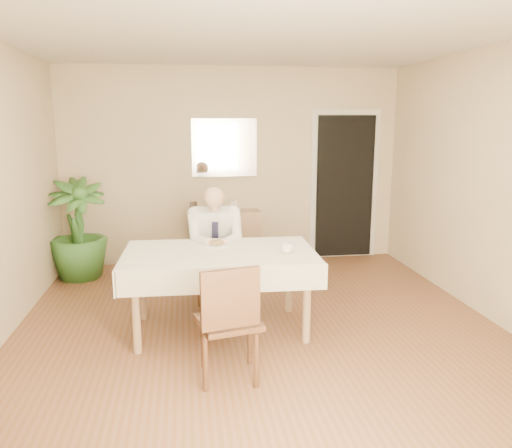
{
  "coord_description": "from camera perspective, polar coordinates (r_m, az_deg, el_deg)",
  "views": [
    {
      "loc": [
        -0.66,
        -4.18,
        1.9
      ],
      "look_at": [
        0.0,
        0.35,
        0.95
      ],
      "focal_mm": 35.0,
      "sensor_mm": 36.0,
      "label": 1
    }
  ],
  "objects": [
    {
      "name": "seated_man",
      "position": [
        5.08,
        -4.66,
        -2.08
      ],
      "size": [
        0.48,
        0.72,
        1.24
      ],
      "color": "white",
      "rests_on": "ground"
    },
    {
      "name": "food",
      "position": [
        4.68,
        -4.54,
        -2.11
      ],
      "size": [
        0.14,
        0.14,
        0.06
      ],
      "primitive_type": "ellipsoid",
      "color": "brown",
      "rests_on": "dining_table"
    },
    {
      "name": "photo_frame_right",
      "position": [
        6.64,
        -2.63,
        2.1
      ],
      "size": [
        0.1,
        0.02,
        0.14
      ],
      "primitive_type": "cube",
      "color": "silver",
      "rests_on": "sideboard"
    },
    {
      "name": "plate",
      "position": [
        4.69,
        -4.54,
        -2.37
      ],
      "size": [
        0.26,
        0.26,
        0.02
      ],
      "primitive_type": "cylinder",
      "color": "white",
      "rests_on": "dining_table"
    },
    {
      "name": "fork",
      "position": [
        4.62,
        -4.99,
        -2.36
      ],
      "size": [
        0.01,
        0.13,
        0.01
      ],
      "primitive_type": "cylinder",
      "rotation": [
        1.57,
        0.0,
        0.0
      ],
      "color": "silver",
      "rests_on": "dining_table"
    },
    {
      "name": "doorway",
      "position": [
        7.06,
        10.07,
        4.21
      ],
      "size": [
        0.96,
        0.07,
        2.1
      ],
      "color": "white",
      "rests_on": "ground"
    },
    {
      "name": "photo_frame_center",
      "position": [
        6.67,
        -5.01,
        2.11
      ],
      "size": [
        0.1,
        0.02,
        0.14
      ],
      "primitive_type": "cube",
      "color": "silver",
      "rests_on": "sideboard"
    },
    {
      "name": "window",
      "position": [
        1.88,
        12.43,
        -2.31
      ],
      "size": [
        1.34,
        0.04,
        1.44
      ],
      "color": "white",
      "rests_on": "room"
    },
    {
      "name": "chair_near",
      "position": [
        3.66,
        -3.06,
        -10.59
      ],
      "size": [
        0.51,
        0.52,
        0.91
      ],
      "rotation": [
        0.0,
        0.0,
        0.23
      ],
      "color": "#442815",
      "rests_on": "ground"
    },
    {
      "name": "chair_far",
      "position": [
        5.41,
        -4.82,
        -3.65
      ],
      "size": [
        0.41,
        0.41,
        0.84
      ],
      "rotation": [
        0.0,
        0.0,
        0.02
      ],
      "color": "#442815",
      "rests_on": "ground"
    },
    {
      "name": "photo_frame_left",
      "position": [
        6.61,
        -7.2,
        1.97
      ],
      "size": [
        0.1,
        0.02,
        0.14
      ],
      "primitive_type": "cube",
      "color": "silver",
      "rests_on": "sideboard"
    },
    {
      "name": "mirror",
      "position": [
        6.68,
        -3.64,
        8.69
      ],
      "size": [
        0.86,
        0.04,
        0.76
      ],
      "color": "silver",
      "rests_on": "room"
    },
    {
      "name": "sideboard",
      "position": [
        6.7,
        -3.4,
        -1.58
      ],
      "size": [
        0.92,
        0.37,
        0.72
      ],
      "primitive_type": "cube",
      "rotation": [
        0.0,
        0.0,
        0.07
      ],
      "color": "#957252",
      "rests_on": "ground"
    },
    {
      "name": "coffee_mug",
      "position": [
        4.41,
        3.51,
        -2.77
      ],
      "size": [
        0.15,
        0.15,
        0.09
      ],
      "primitive_type": "imported",
      "rotation": [
        0.0,
        0.0,
        0.43
      ],
      "color": "white",
      "rests_on": "dining_table"
    },
    {
      "name": "room",
      "position": [
        4.27,
        0.68,
        3.66
      ],
      "size": [
        5.0,
        5.02,
        2.6
      ],
      "color": "brown",
      "rests_on": "ground"
    },
    {
      "name": "knife",
      "position": [
        4.63,
        -4.0,
        -2.33
      ],
      "size": [
        0.01,
        0.13,
        0.01
      ],
      "primitive_type": "cylinder",
      "rotation": [
        1.57,
        0.0,
        0.0
      ],
      "color": "silver",
      "rests_on": "dining_table"
    },
    {
      "name": "dining_table",
      "position": [
        4.51,
        -4.17,
        -4.15
      ],
      "size": [
        1.74,
        1.06,
        0.75
      ],
      "rotation": [
        0.0,
        0.0,
        -0.03
      ],
      "color": "#957252",
      "rests_on": "ground"
    },
    {
      "name": "potted_palm",
      "position": [
        6.41,
        -19.71,
        -0.55
      ],
      "size": [
        0.86,
        0.86,
        1.23
      ],
      "primitive_type": "imported",
      "rotation": [
        0.0,
        0.0,
        0.3
      ],
      "color": "#2B5920",
      "rests_on": "ground"
    }
  ]
}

